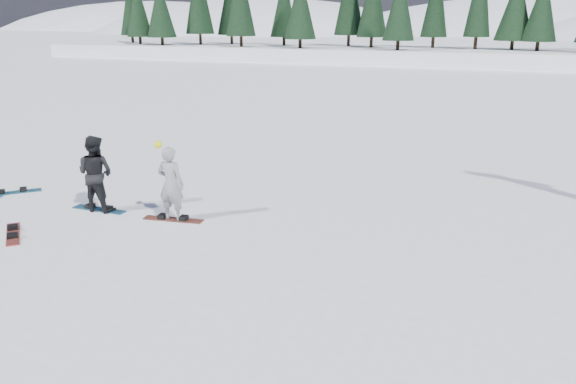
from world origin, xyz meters
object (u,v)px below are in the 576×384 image
object	(u,v)px
snowboarder_man	(95,173)
snowboard_loose_b	(13,234)
snowboard_loose_a	(13,193)
snowboarder_woman	(171,184)

from	to	relation	value
snowboarder_man	snowboard_loose_b	world-z (taller)	snowboarder_man
snowboard_loose_a	snowboard_loose_b	world-z (taller)	same
snowboarder_woman	snowboard_loose_b	bearing A→B (deg)	34.98
snowboarder_woman	snowboarder_man	bearing A→B (deg)	-0.60
snowboarder_man	snowboard_loose_b	bearing A→B (deg)	69.07
snowboard_loose_a	snowboard_loose_b	size ratio (longest dim) A/B	1.00
snowboard_loose_b	snowboarder_man	bearing A→B (deg)	115.60
snowboarder_woman	snowboard_loose_a	size ratio (longest dim) A/B	1.33
snowboarder_man	snowboard_loose_a	distance (m)	3.40
snowboard_loose_a	snowboard_loose_b	xyz separation A→B (m)	(2.55, -2.42, 0.00)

